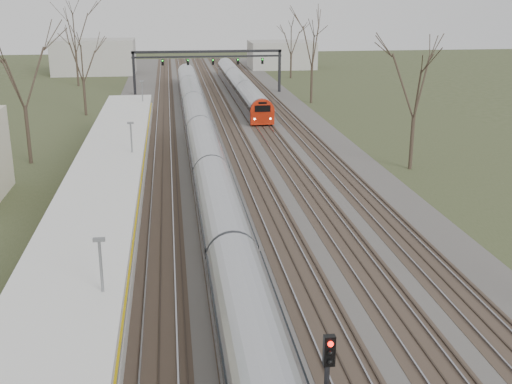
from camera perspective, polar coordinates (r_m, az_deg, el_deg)
track_bed at (r=63.09m, az=-2.54°, el=4.72°), size 24.00×160.00×0.22m
platform at (r=45.98m, az=-12.16°, el=0.08°), size 3.50×69.00×1.00m
canopy at (r=40.73m, az=-12.91°, el=2.82°), size 4.10×50.00×3.11m
signal_gantry at (r=91.91m, az=-4.31°, el=11.73°), size 21.00×0.59×6.08m
tree_west_far at (r=55.91m, az=-20.17°, el=10.34°), size 5.50×5.50×11.33m
tree_east_far at (r=52.40m, az=14.07°, el=9.66°), size 5.00×5.00×10.30m
train_near at (r=59.32m, az=-4.93°, el=5.26°), size 2.62×90.21×3.05m
train_far at (r=90.44m, az=-1.47°, el=9.50°), size 2.62×45.21×3.05m
signal_post at (r=20.39m, az=6.38°, el=-15.83°), size 0.35×0.45×4.10m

